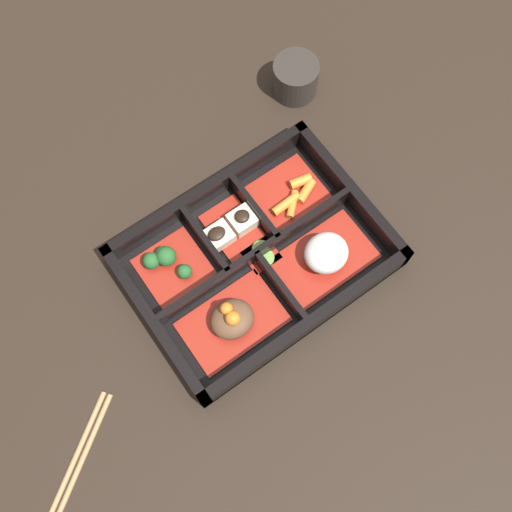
# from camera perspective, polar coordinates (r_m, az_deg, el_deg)

# --- Properties ---
(ground_plane) EXTENTS (3.00, 3.00, 0.00)m
(ground_plane) POSITION_cam_1_polar(r_m,az_deg,el_deg) (0.83, 0.00, -0.57)
(ground_plane) COLOR black
(bento_base) EXTENTS (0.34, 0.25, 0.01)m
(bento_base) POSITION_cam_1_polar(r_m,az_deg,el_deg) (0.83, 0.00, -0.46)
(bento_base) COLOR black
(bento_base) RESTS_ON ground_plane
(bento_rim) EXTENTS (0.34, 0.25, 0.05)m
(bento_rim) POSITION_cam_1_polar(r_m,az_deg,el_deg) (0.81, -0.11, 0.05)
(bento_rim) COLOR black
(bento_rim) RESTS_ON ground_plane
(bowl_rice) EXTENTS (0.13, 0.09, 0.05)m
(bowl_rice) POSITION_cam_1_polar(r_m,az_deg,el_deg) (0.81, 6.65, 0.12)
(bowl_rice) COLOR maroon
(bowl_rice) RESTS_ON bento_base
(bowl_stew) EXTENTS (0.13, 0.09, 0.05)m
(bowl_stew) POSITION_cam_1_polar(r_m,az_deg,el_deg) (0.78, -2.28, -6.10)
(bowl_stew) COLOR maroon
(bowl_stew) RESTS_ON bento_base
(bowl_carrots) EXTENTS (0.10, 0.09, 0.02)m
(bowl_carrots) POSITION_cam_1_polar(r_m,az_deg,el_deg) (0.85, 3.37, 5.90)
(bowl_carrots) COLOR maroon
(bowl_carrots) RESTS_ON bento_base
(bowl_tofu) EXTENTS (0.08, 0.09, 0.03)m
(bowl_tofu) POSITION_cam_1_polar(r_m,az_deg,el_deg) (0.83, -2.48, 2.55)
(bowl_tofu) COLOR maroon
(bowl_tofu) RESTS_ON bento_base
(bowl_greens) EXTENTS (0.09, 0.09, 0.03)m
(bowl_greens) POSITION_cam_1_polar(r_m,az_deg,el_deg) (0.82, -8.30, -0.68)
(bowl_greens) COLOR maroon
(bowl_greens) RESTS_ON bento_base
(bowl_pickles) EXTENTS (0.04, 0.04, 0.01)m
(bowl_pickles) POSITION_cam_1_polar(r_m,az_deg,el_deg) (0.82, 0.51, 0.19)
(bowl_pickles) COLOR maroon
(bowl_pickles) RESTS_ON bento_base
(tea_cup) EXTENTS (0.07, 0.07, 0.06)m
(tea_cup) POSITION_cam_1_polar(r_m,az_deg,el_deg) (0.94, 3.76, 16.62)
(tea_cup) COLOR #2D2823
(tea_cup) RESTS_ON ground_plane
(chopsticks) EXTENTS (0.18, 0.13, 0.01)m
(chopsticks) POSITION_cam_1_polar(r_m,az_deg,el_deg) (0.82, -17.21, -19.29)
(chopsticks) COLOR #A87F51
(chopsticks) RESTS_ON ground_plane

